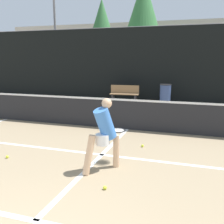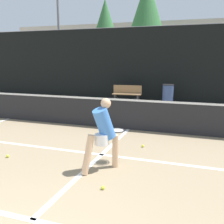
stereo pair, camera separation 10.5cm
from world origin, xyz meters
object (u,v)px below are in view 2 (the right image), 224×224
(courtside_bench, at_px, (127,94))
(parked_car, at_px, (188,86))
(player_practicing, at_px, (104,132))
(trash_bin, at_px, (168,94))

(courtside_bench, bearing_deg, parked_car, 44.65)
(parked_car, bearing_deg, player_practicing, -95.09)
(parked_car, bearing_deg, trash_bin, -103.54)
(player_practicing, relative_size, courtside_bench, 0.99)
(trash_bin, bearing_deg, player_practicing, -91.72)
(courtside_bench, bearing_deg, trash_bin, -1.57)
(courtside_bench, height_order, parked_car, parked_car)
(courtside_bench, relative_size, parked_car, 0.31)
(trash_bin, bearing_deg, courtside_bench, -176.52)
(courtside_bench, bearing_deg, player_practicing, -82.58)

